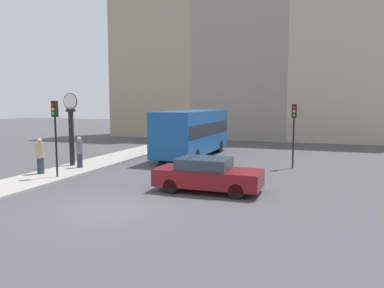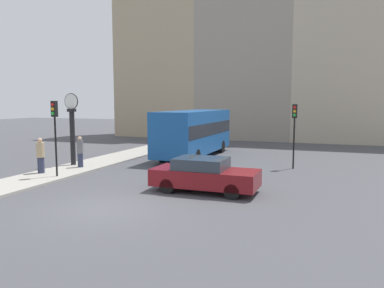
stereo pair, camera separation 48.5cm
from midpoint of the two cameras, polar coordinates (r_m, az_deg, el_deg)
The scene contains 10 objects.
ground_plane at distance 13.48m, azimuth -12.47°, elevation -9.62°, with size 120.00×120.00×0.00m, color #47474C.
sidewalk_corner at distance 25.29m, azimuth -10.38°, elevation -1.96°, with size 2.60×25.21×0.11m, color #A39E93.
building_row at distance 38.71m, azimuth 8.88°, elevation 13.49°, with size 29.57×5.00×19.47m.
sedan_car at distance 15.45m, azimuth 2.79°, elevation -4.70°, with size 4.35×1.82×1.41m.
bus_distant at distance 25.17m, azimuth 0.92°, elevation 2.02°, with size 2.53×8.85×3.11m.
traffic_light_near at distance 18.97m, azimuth -19.49°, elevation 3.11°, with size 0.26×0.24×3.63m.
traffic_light_far at distance 21.39m, azimuth 15.97°, elevation 3.15°, with size 0.26×0.24×3.57m.
street_clock at distance 22.26m, azimuth -17.19°, elevation 2.26°, with size 0.91×0.36×4.08m.
pedestrian_tan_coat at distance 20.30m, azimuth -21.45°, elevation -1.66°, with size 0.39×0.39×1.78m.
pedestrian_grey_jacket at distance 21.44m, azimuth -16.07°, elevation -1.15°, with size 0.35×0.35×1.70m.
Camera 2 is at (7.37, -10.75, 3.68)m, focal length 35.00 mm.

